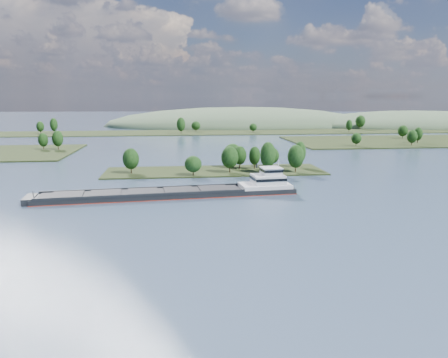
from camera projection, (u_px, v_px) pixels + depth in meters
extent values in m
plane|color=#34465B|center=(232.00, 203.00, 142.62)|extent=(1800.00, 1800.00, 0.00)
cube|color=black|center=(215.00, 172.00, 201.20)|extent=(100.00, 30.00, 1.20)
cylinder|color=black|center=(268.00, 168.00, 194.35)|extent=(0.50, 0.50, 4.55)
ellipsoid|color=black|center=(268.00, 155.00, 193.27)|extent=(6.99, 6.99, 11.70)
cylinder|color=black|center=(232.00, 163.00, 210.53)|extent=(0.50, 0.50, 3.71)
ellipsoid|color=black|center=(233.00, 153.00, 209.65)|extent=(8.76, 8.76, 9.53)
cylinder|color=black|center=(230.00, 168.00, 195.57)|extent=(0.50, 0.50, 3.85)
ellipsoid|color=black|center=(230.00, 157.00, 194.66)|extent=(7.83, 7.83, 9.91)
cylinder|color=black|center=(240.00, 165.00, 206.64)|extent=(0.50, 0.50, 3.48)
ellipsoid|color=black|center=(240.00, 155.00, 205.81)|extent=(6.48, 6.48, 8.96)
cylinder|color=black|center=(193.00, 172.00, 188.06)|extent=(0.50, 0.50, 2.79)
ellipsoid|color=black|center=(193.00, 164.00, 187.40)|extent=(7.43, 7.43, 7.19)
cylinder|color=black|center=(131.00, 169.00, 193.12)|extent=(0.50, 0.50, 3.67)
ellipsoid|color=black|center=(131.00, 159.00, 192.25)|extent=(7.26, 7.26, 9.45)
cylinder|color=black|center=(254.00, 165.00, 206.19)|extent=(0.50, 0.50, 3.44)
ellipsoid|color=black|center=(255.00, 156.00, 205.38)|extent=(5.42, 5.42, 8.85)
cylinder|color=black|center=(300.00, 163.00, 210.00)|extent=(0.50, 0.50, 4.08)
ellipsoid|color=black|center=(300.00, 152.00, 209.03)|extent=(5.83, 5.83, 10.49)
cylinder|color=black|center=(295.00, 168.00, 196.00)|extent=(0.50, 0.50, 4.06)
ellipsoid|color=black|center=(296.00, 156.00, 195.04)|extent=(7.53, 7.53, 10.43)
cylinder|color=black|center=(271.00, 164.00, 210.04)|extent=(0.50, 0.50, 3.17)
ellipsoid|color=black|center=(271.00, 156.00, 209.29)|extent=(8.11, 8.11, 8.16)
cylinder|color=black|center=(58.00, 146.00, 277.81)|extent=(0.50, 0.50, 3.98)
ellipsoid|color=black|center=(58.00, 139.00, 276.86)|extent=(6.93, 6.93, 10.24)
cylinder|color=black|center=(44.00, 147.00, 278.37)|extent=(0.50, 0.50, 3.46)
ellipsoid|color=black|center=(43.00, 140.00, 277.55)|extent=(6.12, 6.12, 8.89)
cylinder|color=black|center=(356.00, 144.00, 297.78)|extent=(0.50, 0.50, 2.98)
ellipsoid|color=black|center=(356.00, 138.00, 297.07)|extent=(6.84, 6.84, 7.67)
cylinder|color=black|center=(412.00, 143.00, 301.78)|extent=(0.50, 0.50, 3.52)
ellipsoid|color=black|center=(412.00, 136.00, 300.94)|extent=(7.08, 7.08, 9.05)
cylinder|color=black|center=(418.00, 140.00, 316.87)|extent=(0.50, 0.50, 3.74)
ellipsoid|color=black|center=(418.00, 134.00, 315.98)|extent=(6.31, 6.31, 9.62)
cylinder|color=black|center=(402.00, 136.00, 350.91)|extent=(0.50, 0.50, 3.50)
ellipsoid|color=black|center=(403.00, 131.00, 350.08)|extent=(8.00, 8.00, 9.01)
cube|color=black|center=(194.00, 133.00, 416.00)|extent=(900.00, 60.00, 1.20)
cylinder|color=black|center=(41.00, 132.00, 397.72)|extent=(0.50, 0.50, 3.71)
ellipsoid|color=black|center=(40.00, 127.00, 396.84)|extent=(6.79, 6.79, 9.53)
cylinder|color=black|center=(349.00, 130.00, 415.00)|extent=(0.50, 0.50, 3.90)
ellipsoid|color=black|center=(349.00, 125.00, 414.07)|extent=(5.92, 5.92, 10.02)
cylinder|color=black|center=(196.00, 130.00, 421.29)|extent=(0.50, 0.50, 3.29)
ellipsoid|color=black|center=(196.00, 126.00, 420.51)|extent=(8.73, 8.73, 8.46)
cylinder|color=black|center=(360.00, 127.00, 450.54)|extent=(0.50, 0.50, 4.74)
ellipsoid|color=black|center=(360.00, 121.00, 449.42)|extent=(9.98, 9.98, 12.20)
cylinder|color=black|center=(54.00, 131.00, 399.01)|extent=(0.50, 0.50, 4.67)
ellipsoid|color=black|center=(54.00, 125.00, 397.90)|extent=(6.83, 6.83, 12.02)
cylinder|color=black|center=(253.00, 131.00, 413.33)|extent=(0.50, 0.50, 2.79)
ellipsoid|color=black|center=(253.00, 127.00, 412.66)|extent=(7.20, 7.20, 7.18)
cylinder|color=black|center=(181.00, 131.00, 396.47)|extent=(0.50, 0.50, 4.90)
ellipsoid|color=black|center=(181.00, 124.00, 395.31)|extent=(7.82, 7.82, 12.59)
ellipsoid|color=#40553B|center=(412.00, 126.00, 512.89)|extent=(260.00, 140.00, 36.00)
ellipsoid|color=#40553B|center=(240.00, 125.00, 520.22)|extent=(320.00, 160.00, 44.00)
cube|color=black|center=(169.00, 195.00, 151.22)|extent=(89.93, 19.43, 2.46)
cube|color=maroon|center=(169.00, 196.00, 151.32)|extent=(90.17, 19.67, 0.28)
cube|color=black|center=(142.00, 188.00, 154.40)|extent=(68.93, 6.89, 0.89)
cube|color=black|center=(143.00, 195.00, 143.88)|extent=(68.93, 6.89, 0.89)
cube|color=black|center=(143.00, 192.00, 149.18)|extent=(67.60, 16.24, 0.33)
cube|color=black|center=(67.00, 194.00, 144.20)|extent=(10.85, 10.05, 0.39)
cube|color=black|center=(106.00, 193.00, 146.65)|extent=(10.85, 10.05, 0.39)
cube|color=black|center=(143.00, 191.00, 149.11)|extent=(10.85, 10.05, 0.39)
cube|color=black|center=(179.00, 190.00, 151.57)|extent=(10.85, 10.05, 0.39)
cube|color=black|center=(213.00, 188.00, 154.03)|extent=(10.85, 10.05, 0.39)
cube|color=black|center=(30.00, 200.00, 142.09)|extent=(4.27, 10.31, 2.23)
cylinder|color=black|center=(33.00, 195.00, 142.02)|extent=(0.29, 0.29, 2.46)
cube|color=silver|center=(265.00, 185.00, 157.80)|extent=(18.78, 12.33, 1.34)
cube|color=silver|center=(268.00, 179.00, 157.61)|extent=(11.94, 9.93, 3.35)
cube|color=black|center=(268.00, 178.00, 157.52)|extent=(12.19, 10.17, 1.00)
cube|color=silver|center=(271.00, 171.00, 157.29)|extent=(7.29, 7.29, 2.46)
cube|color=black|center=(271.00, 170.00, 157.21)|extent=(7.53, 7.53, 0.89)
cube|color=silver|center=(271.00, 168.00, 157.04)|extent=(7.78, 7.78, 0.22)
cylinder|color=silver|center=(279.00, 164.00, 157.35)|extent=(0.24, 0.24, 2.90)
cylinder|color=black|center=(257.00, 166.00, 159.32)|extent=(0.61, 0.61, 1.34)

